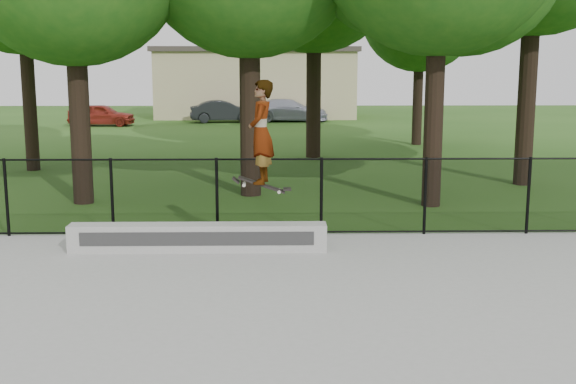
# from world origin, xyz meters

# --- Properties ---
(ground) EXTENTS (100.00, 100.00, 0.00)m
(ground) POSITION_xyz_m (0.00, 0.00, 0.00)
(ground) COLOR #264E16
(ground) RESTS_ON ground
(concrete_slab) EXTENTS (14.00, 12.00, 0.06)m
(concrete_slab) POSITION_xyz_m (0.00, 0.00, 0.03)
(concrete_slab) COLOR gray
(concrete_slab) RESTS_ON ground
(grind_ledge) EXTENTS (4.51, 0.40, 0.48)m
(grind_ledge) POSITION_xyz_m (-2.25, 4.70, 0.30)
(grind_ledge) COLOR #B3B3AE
(grind_ledge) RESTS_ON concrete_slab
(car_a) EXTENTS (3.53, 1.57, 1.19)m
(car_a) POSITION_xyz_m (-10.16, 31.33, 0.60)
(car_a) COLOR maroon
(car_a) RESTS_ON ground
(car_b) EXTENTS (3.57, 1.79, 1.24)m
(car_b) POSITION_xyz_m (-3.78, 33.54, 0.62)
(car_b) COLOR black
(car_b) RESTS_ON ground
(car_c) EXTENTS (4.13, 1.87, 1.30)m
(car_c) POSITION_xyz_m (-0.02, 34.06, 0.65)
(car_c) COLOR #9D9EB2
(car_c) RESTS_ON ground
(skater_airborne) EXTENTS (0.81, 0.69, 1.97)m
(skater_airborne) POSITION_xyz_m (-1.12, 4.57, 2.14)
(skater_airborne) COLOR black
(skater_airborne) RESTS_ON ground
(chainlink_fence) EXTENTS (16.06, 0.06, 1.50)m
(chainlink_fence) POSITION_xyz_m (0.00, 5.90, 0.81)
(chainlink_fence) COLOR black
(chainlink_fence) RESTS_ON concrete_slab
(distant_building) EXTENTS (12.40, 6.40, 4.30)m
(distant_building) POSITION_xyz_m (-2.00, 38.00, 2.16)
(distant_building) COLOR #BFB586
(distant_building) RESTS_ON ground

